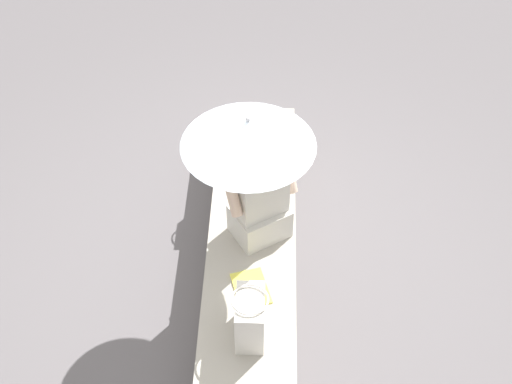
% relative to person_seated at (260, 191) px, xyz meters
% --- Properties ---
extents(ground_plane, '(14.00, 14.00, 0.00)m').
position_rel_person_seated_xyz_m(ground_plane, '(-0.05, -0.05, -0.80)').
color(ground_plane, '#605B5E').
extents(stone_bench, '(2.50, 0.58, 0.41)m').
position_rel_person_seated_xyz_m(stone_bench, '(-0.05, -0.05, -0.59)').
color(stone_bench, '#A8A093').
rests_on(stone_bench, ground).
extents(person_seated, '(0.42, 0.50, 0.90)m').
position_rel_person_seated_xyz_m(person_seated, '(0.00, 0.00, 0.00)').
color(person_seated, beige).
rests_on(person_seated, stone_bench).
extents(parasol, '(0.78, 0.78, 1.05)m').
position_rel_person_seated_xyz_m(parasol, '(0.08, -0.07, 0.54)').
color(parasol, '#B7B7BC').
rests_on(parasol, stone_bench).
extents(handbag_black, '(0.29, 0.21, 0.34)m').
position_rel_person_seated_xyz_m(handbag_black, '(0.79, -0.03, -0.22)').
color(handbag_black, silver).
rests_on(handbag_black, stone_bench).
extents(tote_bag_canvas, '(0.25, 0.19, 0.32)m').
position_rel_person_seated_xyz_m(tote_bag_canvas, '(-0.80, -0.13, -0.23)').
color(tote_bag_canvas, '#335184').
rests_on(tote_bag_canvas, stone_bench).
extents(magazine, '(0.33, 0.27, 0.01)m').
position_rel_person_seated_xyz_m(magazine, '(0.47, -0.04, -0.38)').
color(magazine, '#EAE04C').
rests_on(magazine, stone_bench).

